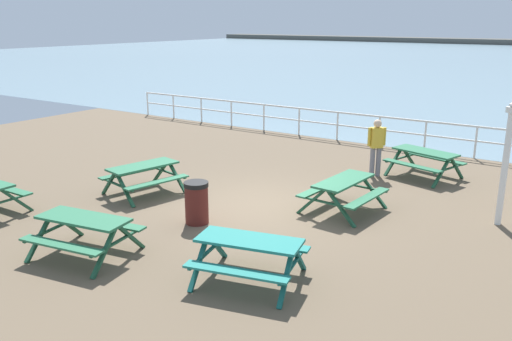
% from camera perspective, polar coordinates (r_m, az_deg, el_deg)
% --- Properties ---
extents(ground_plane, '(30.00, 24.00, 0.20)m').
position_cam_1_polar(ground_plane, '(13.19, 0.32, -4.12)').
color(ground_plane, brown).
extents(seaward_railing, '(23.07, 0.07, 1.08)m').
position_cam_1_polar(seaward_railing, '(19.67, 12.99, 4.70)').
color(seaward_railing, white).
rests_on(seaward_railing, ground).
extents(picnic_table_near_left, '(1.66, 1.90, 0.80)m').
position_cam_1_polar(picnic_table_near_left, '(12.76, 9.27, -1.77)').
color(picnic_table_near_left, '#286B47').
rests_on(picnic_table_near_left, ground).
extents(picnic_table_mid_centre, '(2.14, 1.94, 0.80)m').
position_cam_1_polar(picnic_table_mid_centre, '(16.06, 17.48, 1.34)').
color(picnic_table_mid_centre, '#286B47').
rests_on(picnic_table_mid_centre, ground).
extents(picnic_table_far_left, '(2.03, 1.80, 0.80)m').
position_cam_1_polar(picnic_table_far_left, '(10.77, -17.79, -5.70)').
color(picnic_table_far_left, '#286B47').
rests_on(picnic_table_far_left, ground).
extents(picnic_table_far_right, '(2.11, 1.89, 0.80)m').
position_cam_1_polar(picnic_table_far_right, '(9.30, -0.72, -8.37)').
color(picnic_table_far_right, '#1E7A70').
rests_on(picnic_table_far_right, ground).
extents(picnic_table_seaward, '(1.85, 2.08, 0.80)m').
position_cam_1_polar(picnic_table_seaward, '(14.14, -11.87, -0.17)').
color(picnic_table_seaward, '#286B47').
rests_on(picnic_table_seaward, ground).
extents(visitor, '(0.42, 0.39, 1.66)m').
position_cam_1_polar(visitor, '(15.70, 12.66, 2.74)').
color(visitor, slate).
rests_on(visitor, ground).
extents(litter_bin, '(0.55, 0.55, 0.95)m').
position_cam_1_polar(litter_bin, '(11.97, -6.32, -3.39)').
color(litter_bin, '#591E19').
rests_on(litter_bin, ground).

